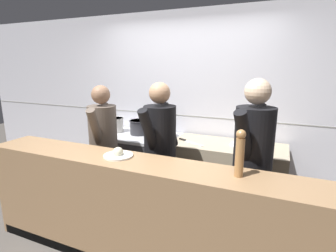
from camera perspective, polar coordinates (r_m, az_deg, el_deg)
The scene contains 15 objects.
ground_plane at distance 3.07m, azimuth -6.64°, elevation -24.35°, with size 14.00×14.00×0.00m, color #4C4742.
wall_back_tiled at distance 3.81m, azimuth 3.90°, elevation 4.60°, with size 8.00×0.06×2.60m.
oven_range at distance 3.91m, azimuth -6.35°, elevation -8.19°, with size 1.15×0.71×0.89m.
prep_counter at distance 3.50m, azimuth 12.55°, elevation -11.09°, with size 1.39×0.65×0.90m.
pass_counter at distance 2.60m, azimuth -6.33°, elevation -18.35°, with size 3.31×0.45×1.03m.
stock_pot at distance 3.97m, azimuth -11.38°, elevation 0.33°, with size 0.25×0.25×0.21m.
sauce_pot at distance 3.78m, azimuth -6.28°, elevation -0.18°, with size 0.28×0.28×0.20m.
braising_pot at distance 3.60m, azimuth -1.67°, elevation -0.61°, with size 0.32×0.32×0.22m.
mixing_bowl_steel at distance 3.33m, azimuth 15.09°, elevation -3.15°, with size 0.22×0.22×0.11m.
chefs_knife at distance 3.37m, azimuth 4.50°, elevation -3.39°, with size 0.38×0.20×0.02m.
plated_dish_main at distance 2.51m, azimuth -10.78°, elevation -6.05°, with size 0.28×0.28×0.10m.
pepper_mill at distance 2.06m, azimuth 15.38°, elevation -5.57°, with size 0.07×0.07×0.37m.
chef_head_cook at distance 3.27m, azimuth -13.82°, elevation -4.21°, with size 0.41×0.71×1.64m.
chef_sous at distance 2.86m, azimuth -1.73°, elevation -5.66°, with size 0.38×0.74×1.70m.
chef_line at distance 2.59m, azimuth 17.87°, elevation -7.59°, with size 0.45×0.76×1.76m.
Camera 1 is at (1.26, -2.09, 1.87)m, focal length 28.00 mm.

